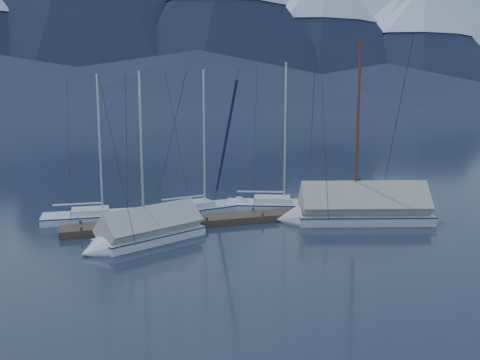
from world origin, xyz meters
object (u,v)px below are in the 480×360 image
object	(u,v)px
sailboat_open_mid	(212,209)
person	(359,192)
sailboat_covered_far	(142,234)
sailboat_open_left	(112,217)
sailboat_open_right	(293,207)
sailboat_covered_near	(351,212)

from	to	relation	value
sailboat_open_mid	person	bearing A→B (deg)	-19.00
sailboat_open_mid	sailboat_covered_far	bearing A→B (deg)	-132.28
person	sailboat_open_left	bearing A→B (deg)	64.03
sailboat_open_left	sailboat_open_right	size ratio (longest dim) A/B	0.91
sailboat_open_mid	sailboat_covered_near	world-z (taller)	sailboat_covered_near
sailboat_open_mid	sailboat_covered_far	xyz separation A→B (m)	(-4.72, -5.19, 0.25)
sailboat_open_right	sailboat_covered_near	distance (m)	4.04
sailboat_open_mid	person	xyz separation A→B (m)	(7.90, -2.72, 0.98)
sailboat_open_right	sailboat_covered_far	distance (m)	10.17
sailboat_open_right	person	world-z (taller)	sailboat_open_right
sailboat_open_mid	person	world-z (taller)	sailboat_open_mid
sailboat_covered_far	person	size ratio (longest dim) A/B	5.24
sailboat_open_left	sailboat_open_mid	bearing A→B (deg)	1.90
sailboat_open_left	sailboat_covered_far	xyz separation A→B (m)	(0.90, -5.01, 0.26)
sailboat_covered_far	sailboat_open_left	bearing A→B (deg)	100.16
sailboat_open_right	sailboat_covered_far	xyz separation A→B (m)	(-9.28, -4.15, 0.24)
sailboat_open_right	sailboat_open_left	bearing A→B (deg)	175.17
sailboat_open_left	person	size ratio (longest dim) A/B	5.29
sailboat_open_mid	sailboat_open_right	xyz separation A→B (m)	(4.56, -1.05, 0.01)
sailboat_open_left	sailboat_open_mid	world-z (taller)	sailboat_open_mid
sailboat_open_mid	sailboat_open_right	bearing A→B (deg)	-12.94
sailboat_open_left	sailboat_open_right	distance (m)	10.21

